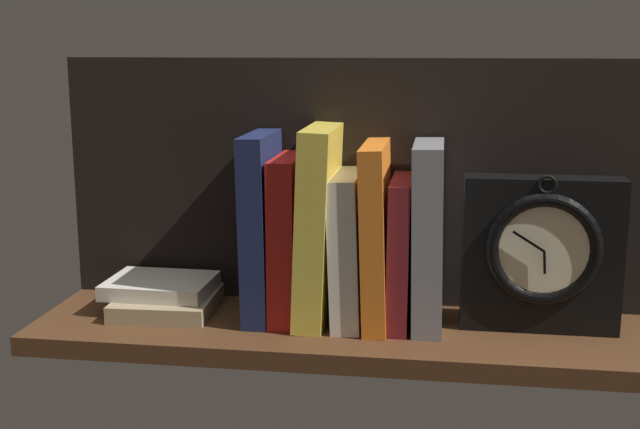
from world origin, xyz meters
TOP-DOWN VIEW (x-y plane):
  - ground_plane at (0.00, 0.00)cm, footprint 81.17×22.04cm
  - back_panel at (0.00, 10.42)cm, footprint 81.17×1.20cm
  - book_navy_bierce at (-11.00, 2.21)cm, footprint 3.70×13.53cm
  - book_red_requiem at (-7.36, 2.21)cm, footprint 3.48×13.33cm
  - book_yellow_seinlanguage at (-3.44, 2.21)cm, footprint 4.84×15.02cm
  - book_white_catcher at (0.63, 2.21)cm, footprint 4.45×14.14cm
  - book_orange_pandolfini at (4.28, 2.21)cm, footprint 3.83×15.23cm
  - book_maroon_dawkins at (7.43, 2.21)cm, footprint 2.81×13.55cm
  - book_gray_chess at (10.97, 2.21)cm, footprint 4.23×13.71cm
  - framed_clock at (25.26, 1.91)cm, footprint 19.80×6.15cm
  - book_stack_side at (-24.94, 2.34)cm, footprint 15.16×13.84cm

SIDE VIEW (x-z plane):
  - ground_plane at x=0.00cm, z-range -2.50..0.00cm
  - book_stack_side at x=-24.94cm, z-range -0.06..4.25cm
  - book_maroon_dawkins at x=7.43cm, z-range -0.01..19.21cm
  - book_white_catcher at x=0.63cm, z-range -0.06..19.76cm
  - framed_clock at x=25.26cm, z-range -0.11..20.38cm
  - book_red_requiem at x=-7.36cm, z-range -0.01..21.79cm
  - book_orange_pandolfini at x=4.28cm, z-range -0.05..23.67cm
  - book_gray_chess at x=10.97cm, z-range -0.03..23.87cm
  - book_navy_bierce at x=-11.00cm, z-range -0.02..24.72cm
  - book_yellow_seinlanguage at x=-3.44cm, z-range -0.06..25.72cm
  - back_panel at x=0.00cm, z-range 0.00..34.27cm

